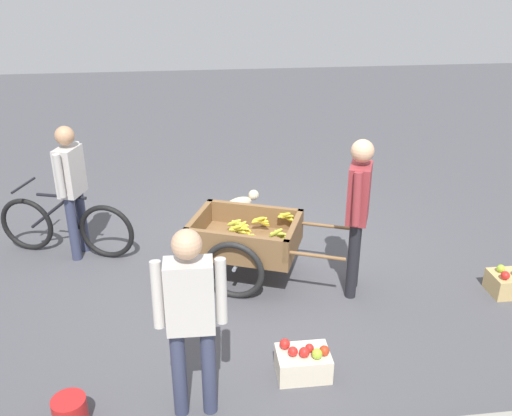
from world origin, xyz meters
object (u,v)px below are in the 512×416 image
at_px(vendor_person, 358,204).
at_px(dog, 240,204).
at_px(cyclist_person, 71,181).
at_px(bystander_person, 190,310).
at_px(mixed_fruit_crate, 511,282).
at_px(apple_crate, 303,362).
at_px(bicycle, 66,226).
at_px(plastic_bucket, 70,413).
at_px(fruit_cart, 246,240).

xyz_separation_m(vendor_person, dog, (1.00, -1.77, -0.72)).
bearing_deg(cyclist_person, bystander_person, 115.71).
relative_size(vendor_person, bystander_person, 1.05).
distance_m(cyclist_person, mixed_fruit_crate, 4.83).
height_order(vendor_person, apple_crate, vendor_person).
height_order(bicycle, plastic_bucket, bicycle).
bearing_deg(vendor_person, bicycle, -21.09).
xyz_separation_m(fruit_cart, bystander_person, (0.59, 1.94, 0.49)).
bearing_deg(dog, mixed_fruit_crate, 142.57).
xyz_separation_m(cyclist_person, bystander_person, (-1.28, 2.65, 0.01)).
distance_m(plastic_bucket, apple_crate, 1.85).
height_order(bicycle, apple_crate, bicycle).
height_order(cyclist_person, plastic_bucket, cyclist_person).
xyz_separation_m(fruit_cart, bicycle, (2.02, -0.77, -0.09)).
height_order(plastic_bucket, mixed_fruit_crate, mixed_fruit_crate).
xyz_separation_m(plastic_bucket, bystander_person, (-0.92, -0.03, 0.81)).
relative_size(cyclist_person, bystander_person, 0.99).
xyz_separation_m(dog, plastic_bucket, (1.58, 3.31, -0.15)).
xyz_separation_m(cyclist_person, plastic_bucket, (-0.35, 2.69, -0.80)).
relative_size(mixed_fruit_crate, bystander_person, 0.28).
relative_size(cyclist_person, dog, 2.69).
relative_size(cyclist_person, mixed_fruit_crate, 3.53).
bearing_deg(apple_crate, fruit_cart, -79.37).
relative_size(dog, plastic_bucket, 2.25).
bearing_deg(vendor_person, plastic_bucket, 30.94).
height_order(fruit_cart, bicycle, bicycle).
distance_m(mixed_fruit_crate, bystander_person, 3.61).
relative_size(bicycle, dog, 2.77).
height_order(dog, mixed_fruit_crate, dog).
distance_m(bicycle, cyclist_person, 0.59).
distance_m(cyclist_person, plastic_bucket, 2.83).
relative_size(dog, apple_crate, 1.31).
height_order(vendor_person, mixed_fruit_crate, vendor_person).
bearing_deg(bicycle, bystander_person, 117.79).
distance_m(vendor_person, mixed_fruit_crate, 1.86).
height_order(fruit_cart, vendor_person, vendor_person).
xyz_separation_m(bicycle, mixed_fruit_crate, (-4.70, 1.43, -0.23)).
bearing_deg(bicycle, plastic_bucket, 100.36).
xyz_separation_m(fruit_cart, cyclist_person, (1.87, -0.72, 0.48)).
height_order(mixed_fruit_crate, bystander_person, bystander_person).
bearing_deg(dog, bystander_person, 78.65).
relative_size(fruit_cart, vendor_person, 1.10).
height_order(cyclist_person, mixed_fruit_crate, cyclist_person).
xyz_separation_m(fruit_cart, apple_crate, (-0.31, 1.63, -0.31)).
bearing_deg(apple_crate, cyclist_person, -47.14).
xyz_separation_m(cyclist_person, dog, (-1.94, -0.63, -0.65)).
relative_size(fruit_cart, bicycle, 1.13).
distance_m(cyclist_person, dog, 2.14).
bearing_deg(fruit_cart, apple_crate, 100.63).
bearing_deg(fruit_cart, bicycle, -20.79).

